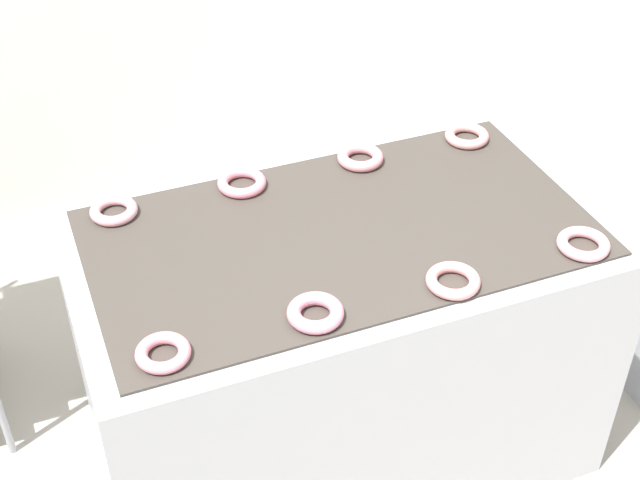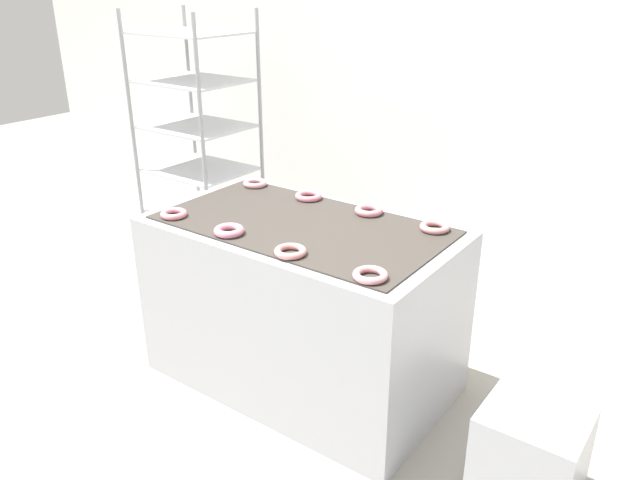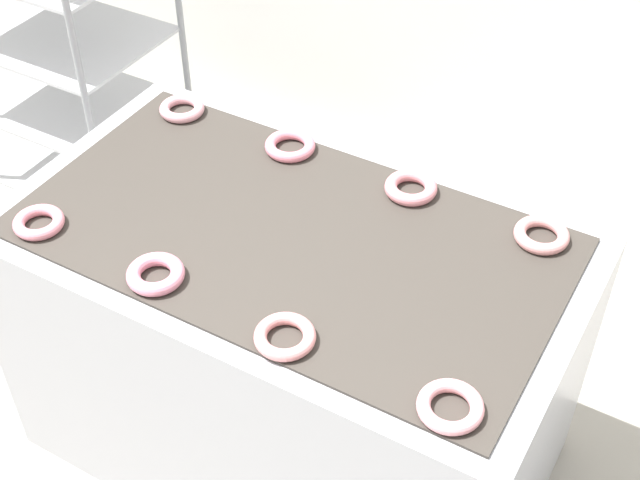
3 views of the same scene
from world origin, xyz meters
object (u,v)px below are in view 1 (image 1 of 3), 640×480
donut_near_midleft (315,313)px  donut_far_midright (360,157)px  donut_near_midright (453,281)px  donut_far_left (114,211)px  donut_near_left (163,353)px  donut_near_right (583,244)px  donut_far_midleft (242,183)px  fryer_machine (339,347)px  donut_far_right (467,136)px

donut_near_midleft → donut_far_midright: donut_near_midleft is taller
donut_near_midright → donut_far_left: size_ratio=1.04×
donut_near_midright → donut_far_left: 0.95m
donut_near_left → donut_near_right: (1.12, -0.01, -0.00)m
donut_near_midleft → donut_far_midleft: bearing=89.4°
fryer_machine → donut_near_midright: (0.17, -0.31, 0.45)m
donut_far_left → donut_far_right: same height
donut_near_left → donut_near_midright: same height
fryer_machine → donut_near_midleft: (-0.19, -0.29, 0.45)m
donut_near_midleft → donut_far_midleft: 0.60m
donut_near_left → donut_near_midleft: size_ratio=0.93×
donut_far_midleft → donut_far_midright: 0.37m
fryer_machine → donut_far_left: donut_far_left is taller
donut_near_midleft → donut_far_left: donut_near_midleft is taller
donut_far_midright → donut_far_right: (0.36, -0.01, -0.00)m
donut_far_midright → donut_far_right: donut_far_midright is taller
donut_far_midright → donut_near_midright: bearing=-91.3°
donut_near_midright → donut_far_midright: 0.61m
donut_far_midleft → donut_far_right: bearing=-0.8°
fryer_machine → donut_near_right: donut_near_right is taller
donut_far_midleft → donut_far_right: same height
donut_near_right → fryer_machine: bearing=151.7°
fryer_machine → donut_far_midleft: 0.57m
donut_far_midleft → donut_near_midleft: bearing=-90.6°
donut_near_midright → donut_far_midright: (0.01, 0.61, 0.00)m
donut_near_midright → donut_near_right: bearing=0.7°
donut_far_midright → donut_near_right: bearing=-58.0°
fryer_machine → donut_near_left: bearing=-152.6°
donut_near_right → donut_far_right: same height
donut_near_left → donut_far_left: same height
donut_far_midright → fryer_machine: bearing=-122.3°
fryer_machine → donut_far_midright: (0.19, 0.30, 0.45)m
donut_near_midleft → donut_near_midright: 0.36m
donut_far_midleft → donut_far_midright: bearing=-0.5°
fryer_machine → donut_far_midleft: size_ratio=10.41×
donut_near_left → donut_near_midleft: bearing=-0.7°
donut_near_midleft → donut_far_right: donut_near_midleft is taller
donut_near_left → donut_far_midleft: bearing=57.6°
fryer_machine → donut_near_right: (0.56, -0.30, 0.45)m
donut_far_midleft → donut_far_midright: (0.37, -0.00, 0.00)m
donut_near_right → donut_far_midleft: size_ratio=0.98×
donut_near_right → donut_far_midleft: 0.96m
donut_far_left → donut_far_midleft: bearing=0.0°
donut_near_left → donut_near_right: 1.12m
donut_near_right → donut_far_midright: (-0.38, 0.60, 0.00)m
donut_near_right → donut_far_midright: size_ratio=1.00×
donut_far_midleft → donut_near_left: bearing=-122.4°
donut_far_right → donut_near_left: bearing=-152.3°
fryer_machine → donut_far_midright: 0.57m
donut_far_left → donut_near_midleft: bearing=-58.5°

